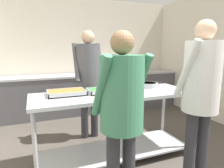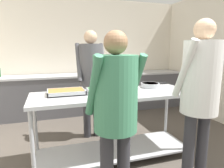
{
  "view_description": "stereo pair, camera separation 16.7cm",
  "coord_description": "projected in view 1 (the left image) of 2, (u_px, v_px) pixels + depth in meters",
  "views": [
    {
      "loc": [
        -1.04,
        -1.14,
        1.47
      ],
      "look_at": [
        -0.08,
        1.28,
        1.01
      ],
      "focal_mm": 32.0,
      "sensor_mm": 36.0,
      "label": 1
    },
    {
      "loc": [
        -0.88,
        -1.19,
        1.47
      ],
      "look_at": [
        -0.08,
        1.28,
        1.01
      ],
      "focal_mm": 32.0,
      "sensor_mm": 36.0,
      "label": 2
    }
  ],
  "objects": [
    {
      "name": "cook_behind_counter",
      "position": [
        89.0,
        73.0,
        3.21
      ],
      "size": [
        0.47,
        0.38,
        1.76
      ],
      "color": "#2D2D33",
      "rests_on": "ground_plane"
    },
    {
      "name": "guest_serving_right",
      "position": [
        122.0,
        103.0,
        1.79
      ],
      "size": [
        0.53,
        0.4,
        1.63
      ],
      "color": "#2D2D33",
      "rests_on": "ground_plane"
    },
    {
      "name": "wall_right",
      "position": [
        216.0,
        56.0,
        4.02
      ],
      "size": [
        0.06,
        3.82,
        2.65
      ],
      "color": "beige",
      "rests_on": "ground_plane"
    },
    {
      "name": "serving_tray_roast",
      "position": [
        66.0,
        93.0,
        2.46
      ],
      "size": [
        0.46,
        0.32,
        0.05
      ],
      "color": "#ADAFB5",
      "rests_on": "serving_counter"
    },
    {
      "name": "back_counter",
      "position": [
        83.0,
        93.0,
        4.65
      ],
      "size": [
        4.72,
        0.65,
        0.9
      ],
      "color": "#4C4C51",
      "rests_on": "ground_plane"
    },
    {
      "name": "plate_stack",
      "position": [
        131.0,
        89.0,
        2.7
      ],
      "size": [
        0.24,
        0.24,
        0.05
      ],
      "color": "white",
      "rests_on": "serving_counter"
    },
    {
      "name": "serving_tray_vegetables",
      "position": [
        104.0,
        91.0,
        2.59
      ],
      "size": [
        0.43,
        0.27,
        0.05
      ],
      "color": "#ADAFB5",
      "rests_on": "serving_counter"
    },
    {
      "name": "wall_rear",
      "position": [
        78.0,
        55.0,
        4.84
      ],
      "size": [
        4.88,
        0.06,
        2.65
      ],
      "color": "beige",
      "rests_on": "ground_plane"
    },
    {
      "name": "sauce_pan",
      "position": [
        148.0,
        85.0,
        2.96
      ],
      "size": [
        0.41,
        0.27,
        0.07
      ],
      "color": "#ADAFB5",
      "rests_on": "serving_counter"
    },
    {
      "name": "guest_serving_left",
      "position": [
        201.0,
        85.0,
        2.11
      ],
      "size": [
        0.48,
        0.38,
        1.77
      ],
      "color": "#2D2D33",
      "rests_on": "ground_plane"
    },
    {
      "name": "serving_counter",
      "position": [
        115.0,
        115.0,
        2.62
      ],
      "size": [
        2.09,
        0.72,
        0.91
      ],
      "color": "#ADAFB5",
      "rests_on": "ground_plane"
    }
  ]
}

